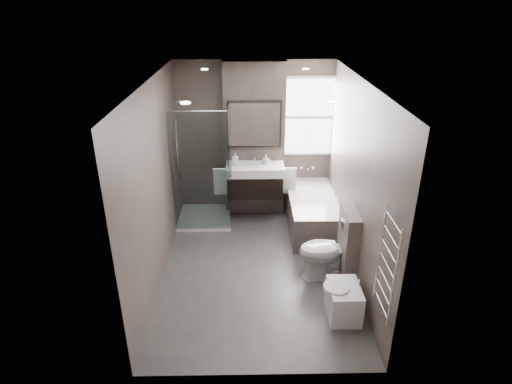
{
  "coord_description": "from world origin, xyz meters",
  "views": [
    {
      "loc": [
        -0.1,
        -5.07,
        3.54
      ],
      "look_at": [
        -0.0,
        0.15,
        1.11
      ],
      "focal_mm": 30.0,
      "sensor_mm": 36.0,
      "label": 1
    }
  ],
  "objects_px": {
    "toilet": "(329,251)",
    "bidet": "(343,300)",
    "bathtub": "(312,211)",
    "vanity": "(255,180)"
  },
  "relations": [
    {
      "from": "bathtub",
      "to": "toilet",
      "type": "relative_size",
      "value": 1.97
    },
    {
      "from": "toilet",
      "to": "bidet",
      "type": "height_order",
      "value": "toilet"
    },
    {
      "from": "vanity",
      "to": "bathtub",
      "type": "xyz_separation_m",
      "value": [
        0.92,
        -0.33,
        -0.43
      ]
    },
    {
      "from": "vanity",
      "to": "bathtub",
      "type": "distance_m",
      "value": 1.07
    },
    {
      "from": "vanity",
      "to": "bidet",
      "type": "xyz_separation_m",
      "value": [
        1.01,
        -2.45,
        -0.52
      ]
    },
    {
      "from": "toilet",
      "to": "bidet",
      "type": "bearing_deg",
      "value": -1.48
    },
    {
      "from": "vanity",
      "to": "toilet",
      "type": "height_order",
      "value": "vanity"
    },
    {
      "from": "bathtub",
      "to": "bidet",
      "type": "distance_m",
      "value": 2.12
    },
    {
      "from": "bathtub",
      "to": "vanity",
      "type": "bearing_deg",
      "value": 160.63
    },
    {
      "from": "toilet",
      "to": "bidet",
      "type": "xyz_separation_m",
      "value": [
        0.04,
        -0.79,
        -0.19
      ]
    }
  ]
}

